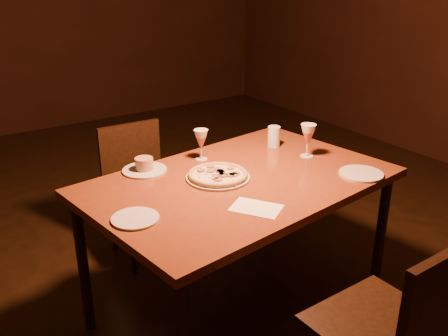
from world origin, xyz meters
TOP-DOWN VIEW (x-y plane):
  - floor at (0.00, 0.00)m, footprint 7.00×7.00m
  - dining_table at (0.19, -0.25)m, footprint 1.52×1.08m
  - chair_near at (0.20, -1.19)m, footprint 0.45×0.45m
  - chair_far at (0.05, 0.60)m, footprint 0.40×0.40m
  - pizza_plate at (0.10, -0.19)m, footprint 0.30×0.30m
  - ramekin_saucer at (-0.14, 0.09)m, footprint 0.22×0.22m
  - wine_glass_far at (0.17, 0.06)m, footprint 0.07×0.07m
  - wine_glass_right at (0.65, -0.21)m, footprint 0.08×0.08m
  - water_tumbler at (0.60, 0.01)m, footprint 0.07×0.07m
  - side_plate_left at (-0.39, -0.34)m, footprint 0.19×0.19m
  - side_plate_near at (0.69, -0.54)m, footprint 0.21×0.21m
  - menu_card at (0.06, -0.53)m, footprint 0.23×0.25m

SIDE VIEW (x-z plane):
  - floor at x=0.00m, z-range 0.00..0.00m
  - chair_far at x=0.05m, z-range 0.05..0.86m
  - chair_near at x=0.20m, z-range 0.06..0.98m
  - dining_table at x=0.19m, z-range 0.31..1.07m
  - menu_card at x=0.06m, z-range 0.76..0.76m
  - side_plate_left at x=-0.39m, z-range 0.76..0.77m
  - side_plate_near at x=0.69m, z-range 0.76..0.77m
  - pizza_plate at x=0.10m, z-range 0.76..0.79m
  - ramekin_saucer at x=-0.14m, z-range 0.75..0.81m
  - water_tumbler at x=0.60m, z-range 0.76..0.87m
  - wine_glass_far at x=0.17m, z-range 0.76..0.92m
  - wine_glass_right at x=0.65m, z-range 0.76..0.93m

